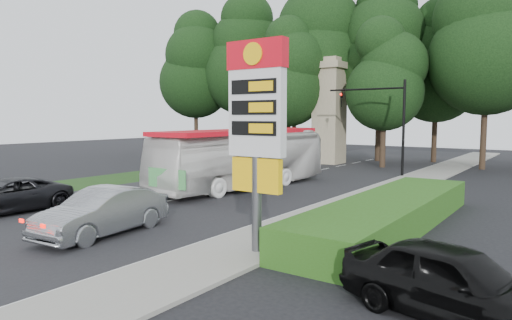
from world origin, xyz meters
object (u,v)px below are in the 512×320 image
Objects in this scene: transit_bus at (243,159)px; suv_charcoal at (6,196)px; gas_station_pylon at (257,117)px; monument at (329,110)px; traffic_signal_mast at (386,114)px; parked_car_black at (453,282)px; streetlight_signs at (237,117)px; sedan_silver at (103,212)px.

transit_bus is 2.32× the size of suv_charcoal.
monument is (-11.20, 28.01, 0.66)m from gas_station_pylon.
traffic_signal_mast is 9.76m from monument.
traffic_signal_mast is at bearing 35.70° from parked_car_black.
parked_car_black is at bearing -59.32° from monument.
transit_bus is 19.45m from parked_car_black.
monument is at bearing 104.30° from transit_bus.
traffic_signal_mast is at bearing 71.11° from transit_bus.
suv_charcoal is at bearing -82.22° from streetlight_signs.
streetlight_signs is 1.49× the size of sedan_silver.
transit_bus reaches higher than suv_charcoal.
suv_charcoal is 19.55m from parked_car_black.
traffic_signal_mast is (-3.52, 22.00, 0.22)m from gas_station_pylon.
monument is at bearing 89.24° from suv_charcoal.
traffic_signal_mast reaches higher than gas_station_pylon.
suv_charcoal is (2.93, -21.48, -3.65)m from streetlight_signs.
transit_bus is at bearing 72.93° from suv_charcoal.
streetlight_signs reaches higher than sedan_silver.
monument is at bearing 142.00° from traffic_signal_mast.
suv_charcoal is (-7.11, -0.11, -0.09)m from sedan_silver.
streetlight_signs is 21.99m from suv_charcoal.
parked_car_black is at bearing -6.82° from sedan_silver.
traffic_signal_mast is at bearing 70.70° from suv_charcoal.
traffic_signal_mast is 1.43× the size of parked_car_black.
streetlight_signs is 23.88m from sedan_silver.
suv_charcoal is (-4.55, -12.31, -1.05)m from transit_bus.
suv_charcoal is (-9.73, -23.47, -3.88)m from traffic_signal_mast.
monument is 29.86m from suv_charcoal.
streetlight_signs is 9.44m from monument.
sedan_silver is (-2.62, -23.36, -3.79)m from traffic_signal_mast.
suv_charcoal is at bearing -104.28° from transit_bus.
monument is at bearing 58.03° from streetlight_signs.
monument is (4.99, 7.99, 0.67)m from streetlight_signs.
streetlight_signs is at bearing 101.00° from suv_charcoal.
suv_charcoal is at bearing -112.52° from traffic_signal_mast.
parked_car_black is (15.00, -12.34, -0.98)m from transit_bus.
gas_station_pylon is at bearing 6.27° from sedan_silver.
gas_station_pylon is 0.95× the size of traffic_signal_mast.
monument is 30.09m from sedan_silver.
sedan_silver is (-6.14, -1.36, -3.56)m from gas_station_pylon.
parked_car_black is at bearing -33.43° from transit_bus.
sedan_silver is 0.94× the size of suv_charcoal.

